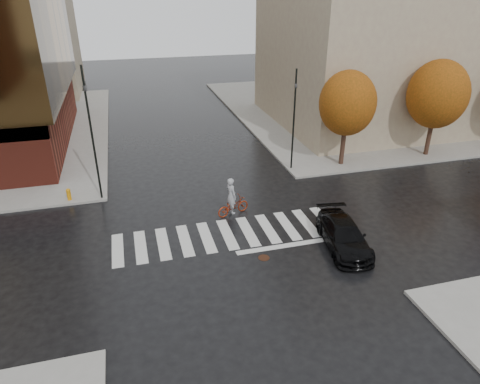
% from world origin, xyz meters
% --- Properties ---
extents(ground, '(120.00, 120.00, 0.00)m').
position_xyz_m(ground, '(0.00, 0.00, 0.00)').
color(ground, black).
rests_on(ground, ground).
extents(sidewalk_ne, '(30.00, 30.00, 0.15)m').
position_xyz_m(sidewalk_ne, '(21.00, 21.00, 0.07)').
color(sidewalk_ne, gray).
rests_on(sidewalk_ne, ground).
extents(crosswalk, '(12.00, 3.00, 0.01)m').
position_xyz_m(crosswalk, '(0.00, 0.50, 0.01)').
color(crosswalk, silver).
rests_on(crosswalk, ground).
extents(building_ne_tan, '(16.00, 16.00, 18.00)m').
position_xyz_m(building_ne_tan, '(17.00, 17.00, 9.15)').
color(building_ne_tan, gray).
rests_on(building_ne_tan, sidewalk_ne).
extents(tree_ne_a, '(3.80, 3.80, 6.50)m').
position_xyz_m(tree_ne_a, '(10.00, 7.40, 4.46)').
color(tree_ne_a, '#321F16').
rests_on(tree_ne_a, sidewalk_ne).
extents(tree_ne_b, '(4.20, 4.20, 6.89)m').
position_xyz_m(tree_ne_b, '(17.00, 7.40, 4.62)').
color(tree_ne_b, '#321F16').
rests_on(tree_ne_b, sidewalk_ne).
extents(sedan, '(2.47, 4.73, 1.31)m').
position_xyz_m(sedan, '(5.19, -2.10, 0.65)').
color(sedan, black).
rests_on(sedan, ground).
extents(cyclist, '(2.07, 1.27, 2.22)m').
position_xyz_m(cyclist, '(0.78, 2.50, 0.76)').
color(cyclist, maroon).
rests_on(cyclist, ground).
extents(traffic_light_nw, '(0.20, 0.16, 7.71)m').
position_xyz_m(traffic_light_nw, '(-6.30, 6.30, 4.59)').
color(traffic_light_nw, black).
rests_on(traffic_light_nw, sidewalk_nw).
extents(traffic_light_ne, '(0.16, 0.19, 6.71)m').
position_xyz_m(traffic_light_ne, '(6.30, 7.60, 3.91)').
color(traffic_light_ne, black).
rests_on(traffic_light_ne, sidewalk_ne).
extents(fire_hydrant, '(0.26, 0.26, 0.73)m').
position_xyz_m(fire_hydrant, '(-8.13, 6.50, 0.55)').
color(fire_hydrant, orange).
rests_on(fire_hydrant, sidewalk_nw).
extents(manhole, '(0.66, 0.66, 0.01)m').
position_xyz_m(manhole, '(1.16, -2.00, 0.01)').
color(manhole, '#422517').
rests_on(manhole, ground).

